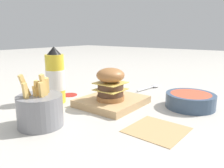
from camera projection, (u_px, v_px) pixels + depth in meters
The scene contains 9 objects.
ground_plane at pixel (120, 109), 0.71m from camera, with size 6.00×6.00×0.00m, color #B7B2A8.
serving_board at pixel (112, 101), 0.76m from camera, with size 0.21×0.19×0.02m.
burger at pixel (111, 84), 0.72m from camera, with size 0.09×0.09×0.11m.
ketchup_bottle at pixel (55, 78), 0.77m from camera, with size 0.07×0.07×0.20m.
fries_basket at pixel (40, 110), 0.58m from camera, with size 0.12×0.12×0.14m.
side_bowl at pixel (190, 100), 0.72m from camera, with size 0.16×0.16×0.05m.
spoon at pixel (153, 87), 0.99m from camera, with size 0.15×0.04×0.01m.
ketchup_puddle at pixel (70, 95), 0.88m from camera, with size 0.06×0.06×0.00m.
parchment_square at pixel (157, 130), 0.56m from camera, with size 0.14×0.14×0.00m.
Camera 1 is at (-0.55, -0.39, 0.24)m, focal length 35.00 mm.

